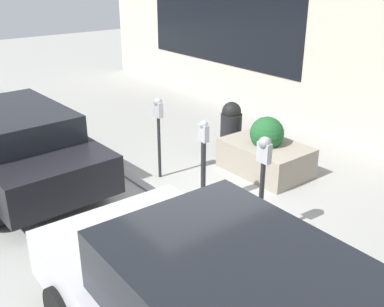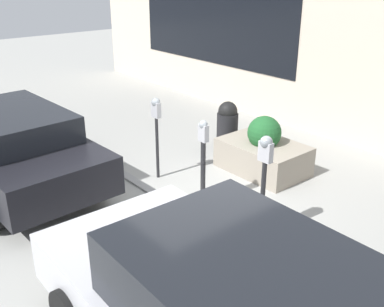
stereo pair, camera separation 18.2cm
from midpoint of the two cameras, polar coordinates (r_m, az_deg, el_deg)
The scene contains 9 objects.
ground_plane at distance 7.12m, azimuth -1.40°, elevation -7.20°, with size 40.00×40.00×0.00m, color #999993.
curb_strip at distance 7.07m, azimuth -1.91°, elevation -7.27°, with size 19.00×0.16×0.04m.
building_facade at distance 9.70m, azimuth 20.16°, elevation 13.68°, with size 19.00×0.17×4.48m.
parking_meter_nearest at distance 6.05m, azimuth 8.37°, elevation -1.57°, with size 0.20×0.17×1.51m.
parking_meter_second at distance 6.92m, azimuth 0.70°, elevation 0.07°, with size 0.16×0.13×1.42m.
parking_meter_middle at distance 7.80m, azimuth -5.21°, elevation 4.32°, with size 0.18×0.15×1.49m.
planter_box at distance 8.38m, azimuth 8.40°, elevation 0.18°, with size 1.56×1.05×1.07m.
parked_car_middle at distance 8.34m, azimuth -22.64°, elevation 1.08°, with size 4.42×1.91×1.36m.
trash_bin at distance 9.34m, azimuth 3.96°, elevation 3.62°, with size 0.44×0.44×1.01m.
Camera 2 is at (-4.78, 3.91, 3.55)m, focal length 42.00 mm.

